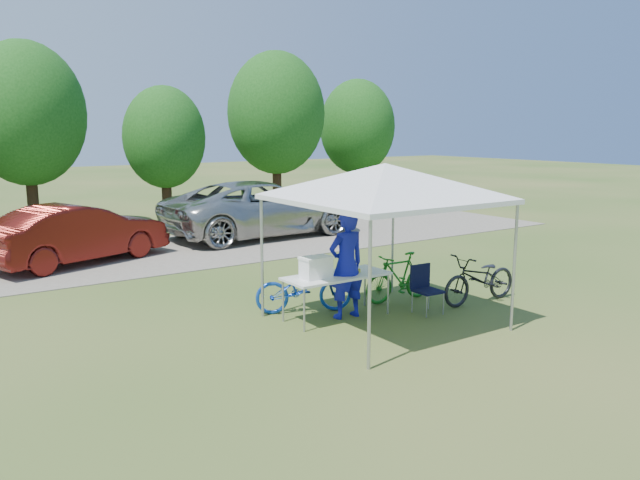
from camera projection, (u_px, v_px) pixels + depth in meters
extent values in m
plane|color=#2D5119|center=(382.00, 323.00, 10.68)|extent=(100.00, 100.00, 0.00)
cube|color=gray|center=(196.00, 249.00, 17.19)|extent=(24.00, 5.00, 0.02)
cylinder|color=#A5A5AA|center=(369.00, 296.00, 8.44)|extent=(0.05, 0.05, 2.10)
cylinder|color=#A5A5AA|center=(514.00, 269.00, 10.10)|extent=(0.05, 0.05, 2.10)
cylinder|color=#A5A5AA|center=(262.00, 258.00, 10.89)|extent=(0.05, 0.05, 2.10)
cylinder|color=#A5A5AA|center=(393.00, 241.00, 12.55)|extent=(0.05, 0.05, 2.10)
cube|color=white|center=(385.00, 199.00, 10.30)|extent=(3.15, 3.15, 0.08)
pyramid|color=white|center=(385.00, 163.00, 10.20)|extent=(4.53, 4.53, 0.55)
cylinder|color=#382314|center=(33.00, 199.00, 20.48)|extent=(0.36, 0.36, 2.03)
ellipsoid|color=#144711|center=(26.00, 114.00, 20.00)|extent=(3.71, 3.71, 4.64)
cylinder|color=#382314|center=(167.00, 197.00, 22.85)|extent=(0.36, 0.36, 1.61)
ellipsoid|color=#144711|center=(164.00, 137.00, 22.46)|extent=(2.94, 2.94, 3.68)
cylinder|color=#382314|center=(277.00, 185.00, 25.05)|extent=(0.36, 0.36, 2.10)
ellipsoid|color=#144711|center=(276.00, 113.00, 24.55)|extent=(3.84, 3.84, 4.80)
cylinder|color=#382314|center=(357.00, 182.00, 28.06)|extent=(0.36, 0.36, 1.82)
ellipsoid|color=#144711|center=(357.00, 127.00, 27.62)|extent=(3.33, 3.33, 4.16)
cube|color=white|center=(337.00, 276.00, 10.85)|extent=(1.89, 0.79, 0.04)
cylinder|color=#A5A5AA|center=(304.00, 310.00, 10.16)|extent=(0.04, 0.04, 0.74)
cylinder|color=#A5A5AA|center=(388.00, 294.00, 11.14)|extent=(0.04, 0.04, 0.74)
cylinder|color=#A5A5AA|center=(283.00, 301.00, 10.70)|extent=(0.04, 0.04, 0.74)
cylinder|color=#A5A5AA|center=(365.00, 286.00, 11.69)|extent=(0.04, 0.04, 0.74)
cube|color=black|center=(428.00, 291.00, 11.18)|extent=(0.46, 0.46, 0.04)
cube|color=black|center=(420.00, 276.00, 11.31)|extent=(0.44, 0.06, 0.44)
cylinder|color=#A5A5AA|center=(427.00, 307.00, 10.95)|extent=(0.02, 0.02, 0.39)
cylinder|color=#A5A5AA|center=(443.00, 304.00, 11.16)|extent=(0.02, 0.02, 0.39)
cylinder|color=#A5A5AA|center=(412.00, 302.00, 11.27)|extent=(0.02, 0.02, 0.39)
cylinder|color=#A5A5AA|center=(428.00, 299.00, 11.48)|extent=(0.02, 0.02, 0.39)
cube|color=white|center=(316.00, 269.00, 10.58)|extent=(0.49, 0.33, 0.33)
cube|color=white|center=(316.00, 258.00, 10.55)|extent=(0.52, 0.35, 0.04)
cylinder|color=gold|center=(358.00, 270.00, 11.05)|extent=(0.08, 0.08, 0.06)
imported|color=#1418A7|center=(346.00, 264.00, 10.85)|extent=(0.71, 0.48, 1.91)
imported|color=#1440AF|center=(304.00, 287.00, 11.25)|extent=(1.86, 1.24, 0.92)
imported|color=#176B19|center=(399.00, 277.00, 11.98)|extent=(1.59, 0.52, 0.94)
imported|color=black|center=(480.00, 278.00, 11.85)|extent=(1.83, 0.66, 0.96)
imported|color=#AAAAA5|center=(262.00, 208.00, 19.20)|extent=(6.25, 3.08, 1.70)
imported|color=#57130E|center=(78.00, 234.00, 15.31)|extent=(4.69, 2.92, 1.46)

